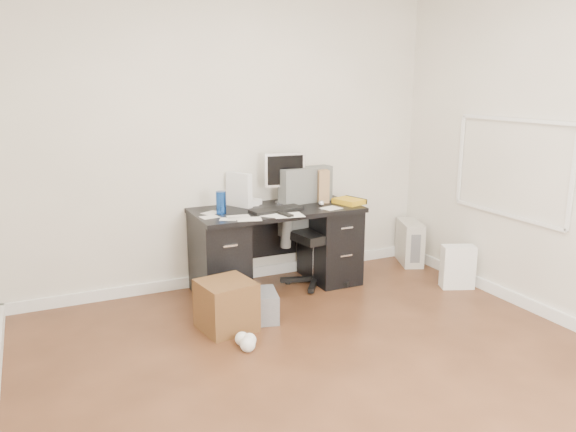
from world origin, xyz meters
name	(u,v)px	position (x,y,z in m)	size (l,w,h in m)	color
ground	(337,376)	(0.00, 0.00, 0.00)	(4.00, 4.00, 0.00)	#402414
room_shell	(346,116)	(0.03, 0.03, 1.66)	(4.02, 4.02, 2.71)	beige
desk	(277,246)	(0.30, 1.65, 0.40)	(1.50, 0.70, 0.75)	black
loose_papers	(258,211)	(0.10, 1.60, 0.75)	(1.10, 0.60, 0.00)	white
lcd_monitor	(285,178)	(0.44, 1.78, 0.99)	(0.38, 0.22, 0.48)	silver
keyboard	(276,210)	(0.25, 1.54, 0.76)	(0.48, 0.16, 0.03)	black
computer_mouse	(321,203)	(0.70, 1.54, 0.78)	(0.06, 0.06, 0.06)	silver
travel_mug	(221,203)	(-0.22, 1.65, 0.85)	(0.09, 0.09, 0.19)	#164097
white_binder	(239,190)	(0.02, 1.86, 0.90)	(0.12, 0.27, 0.31)	white
magazine_file	(321,185)	(0.81, 1.77, 0.90)	(0.13, 0.26, 0.31)	#9A784A
pen_cup	(298,187)	(0.60, 1.83, 0.88)	(0.11, 0.11, 0.27)	brown
yellow_book	(349,201)	(0.99, 1.54, 0.77)	(0.20, 0.26, 0.05)	gold
paper_remote	(288,214)	(0.27, 1.35, 0.76)	(0.26, 0.21, 0.02)	white
office_chair	(316,228)	(0.68, 1.60, 0.54)	(0.61, 0.61, 1.08)	#585A57
pc_tower	(410,242)	(1.85, 1.73, 0.22)	(0.20, 0.44, 0.44)	#BBB6A9
shopping_bag	(458,267)	(1.80, 0.94, 0.20)	(0.29, 0.21, 0.40)	white
wicker_basket	(226,305)	(-0.41, 0.99, 0.19)	(0.38, 0.38, 0.38)	#452E14
desk_printer	(252,306)	(-0.18, 1.06, 0.11)	(0.39, 0.32, 0.23)	#5C5C61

